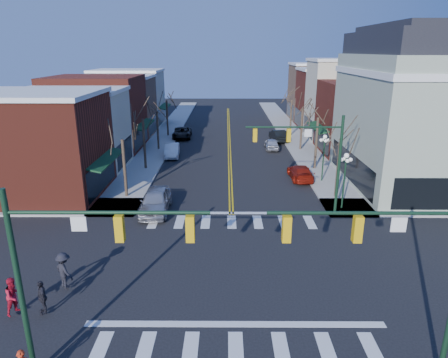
{
  "coord_description": "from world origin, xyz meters",
  "views": [
    {
      "loc": [
        -0.4,
        -19.1,
        11.31
      ],
      "look_at": [
        -0.54,
        7.2,
        2.8
      ],
      "focal_mm": 32.0,
      "sensor_mm": 36.0,
      "label": 1
    }
  ],
  "objects_px": {
    "car_right_far": "(278,135)",
    "pedestrian_dark_b": "(64,270)",
    "car_left_near": "(155,201)",
    "car_right_mid": "(272,144)",
    "lamppost_midblock": "(324,150)",
    "lamppost_corner": "(345,172)",
    "victorian_corner": "(428,109)",
    "pedestrian_dark_a": "(42,297)",
    "car_left_far": "(182,133)",
    "car_right_near": "(300,172)",
    "pedestrian_red_b": "(14,296)",
    "car_left_mid": "(172,150)"
  },
  "relations": [
    {
      "from": "victorian_corner",
      "to": "pedestrian_dark_b",
      "type": "bearing_deg",
      "value": -146.37
    },
    {
      "from": "lamppost_midblock",
      "to": "pedestrian_dark_b",
      "type": "distance_m",
      "value": 23.77
    },
    {
      "from": "victorian_corner",
      "to": "car_left_near",
      "type": "bearing_deg",
      "value": -163.57
    },
    {
      "from": "car_left_far",
      "to": "pedestrian_dark_b",
      "type": "bearing_deg",
      "value": -94.79
    },
    {
      "from": "lamppost_corner",
      "to": "pedestrian_red_b",
      "type": "bearing_deg",
      "value": -145.02
    },
    {
      "from": "car_left_mid",
      "to": "car_right_far",
      "type": "relative_size",
      "value": 0.94
    },
    {
      "from": "pedestrian_red_b",
      "to": "pedestrian_dark_b",
      "type": "distance_m",
      "value": 2.49
    },
    {
      "from": "car_left_near",
      "to": "car_right_near",
      "type": "height_order",
      "value": "car_left_near"
    },
    {
      "from": "car_right_far",
      "to": "pedestrian_dark_b",
      "type": "xyz_separation_m",
      "value": [
        -14.7,
        -33.91,
        0.32
      ]
    },
    {
      "from": "lamppost_corner",
      "to": "car_left_near",
      "type": "height_order",
      "value": "lamppost_corner"
    },
    {
      "from": "car_left_near",
      "to": "car_right_near",
      "type": "distance_m",
      "value": 14.27
    },
    {
      "from": "car_left_mid",
      "to": "car_right_far",
      "type": "bearing_deg",
      "value": 27.74
    },
    {
      "from": "car_left_near",
      "to": "car_left_far",
      "type": "distance_m",
      "value": 25.84
    },
    {
      "from": "car_right_far",
      "to": "lamppost_midblock",
      "type": "bearing_deg",
      "value": 89.29
    },
    {
      "from": "car_right_near",
      "to": "pedestrian_dark_a",
      "type": "height_order",
      "value": "pedestrian_dark_a"
    },
    {
      "from": "victorian_corner",
      "to": "car_left_far",
      "type": "distance_m",
      "value": 30.49
    },
    {
      "from": "car_right_near",
      "to": "car_right_far",
      "type": "relative_size",
      "value": 0.99
    },
    {
      "from": "car_right_mid",
      "to": "car_right_far",
      "type": "relative_size",
      "value": 0.85
    },
    {
      "from": "car_left_mid",
      "to": "pedestrian_dark_b",
      "type": "height_order",
      "value": "pedestrian_dark_b"
    },
    {
      "from": "pedestrian_dark_a",
      "to": "pedestrian_dark_b",
      "type": "height_order",
      "value": "pedestrian_dark_b"
    },
    {
      "from": "pedestrian_dark_a",
      "to": "car_left_far",
      "type": "bearing_deg",
      "value": 145.35
    },
    {
      "from": "car_right_far",
      "to": "pedestrian_dark_a",
      "type": "height_order",
      "value": "pedestrian_dark_a"
    },
    {
      "from": "victorian_corner",
      "to": "car_left_far",
      "type": "relative_size",
      "value": 2.79
    },
    {
      "from": "car_left_far",
      "to": "pedestrian_dark_b",
      "type": "height_order",
      "value": "pedestrian_dark_b"
    },
    {
      "from": "car_left_near",
      "to": "lamppost_midblock",
      "type": "bearing_deg",
      "value": 26.2
    },
    {
      "from": "pedestrian_red_b",
      "to": "pedestrian_dark_a",
      "type": "relative_size",
      "value": 1.1
    },
    {
      "from": "car_right_far",
      "to": "car_right_near",
      "type": "bearing_deg",
      "value": 83.21
    },
    {
      "from": "lamppost_midblock",
      "to": "car_left_near",
      "type": "bearing_deg",
      "value": -153.0
    },
    {
      "from": "victorian_corner",
      "to": "car_right_mid",
      "type": "distance_m",
      "value": 18.29
    },
    {
      "from": "lamppost_corner",
      "to": "car_left_far",
      "type": "distance_m",
      "value": 29.28
    },
    {
      "from": "victorian_corner",
      "to": "pedestrian_dark_a",
      "type": "distance_m",
      "value": 31.63
    },
    {
      "from": "lamppost_corner",
      "to": "car_left_mid",
      "type": "distance_m",
      "value": 21.37
    },
    {
      "from": "lamppost_midblock",
      "to": "lamppost_corner",
      "type": "bearing_deg",
      "value": -90.0
    },
    {
      "from": "victorian_corner",
      "to": "pedestrian_dark_a",
      "type": "height_order",
      "value": "victorian_corner"
    },
    {
      "from": "car_right_near",
      "to": "car_right_mid",
      "type": "xyz_separation_m",
      "value": [
        -1.35,
        11.63,
        0.0
      ]
    },
    {
      "from": "car_right_mid",
      "to": "pedestrian_dark_a",
      "type": "distance_m",
      "value": 34.25
    },
    {
      "from": "victorian_corner",
      "to": "car_right_mid",
      "type": "xyz_separation_m",
      "value": [
        -11.45,
        12.94,
        -5.99
      ]
    },
    {
      "from": "car_right_mid",
      "to": "victorian_corner",
      "type": "bearing_deg",
      "value": 132.73
    },
    {
      "from": "lamppost_corner",
      "to": "pedestrian_dark_b",
      "type": "relative_size",
      "value": 2.34
    },
    {
      "from": "victorian_corner",
      "to": "lamppost_corner",
      "type": "bearing_deg",
      "value": -144.14
    },
    {
      "from": "lamppost_corner",
      "to": "pedestrian_red_b",
      "type": "xyz_separation_m",
      "value": [
        -17.93,
        -12.54,
        -1.94
      ]
    },
    {
      "from": "car_right_near",
      "to": "pedestrian_dark_a",
      "type": "bearing_deg",
      "value": 51.47
    },
    {
      "from": "car_left_far",
      "to": "car_right_far",
      "type": "height_order",
      "value": "car_right_far"
    },
    {
      "from": "car_left_near",
      "to": "car_right_mid",
      "type": "relative_size",
      "value": 1.28
    },
    {
      "from": "lamppost_midblock",
      "to": "pedestrian_red_b",
      "type": "relative_size",
      "value": 2.48
    },
    {
      "from": "car_left_mid",
      "to": "pedestrian_dark_a",
      "type": "height_order",
      "value": "pedestrian_dark_a"
    },
    {
      "from": "car_left_near",
      "to": "car_right_far",
      "type": "xyz_separation_m",
      "value": [
        11.94,
        23.91,
        -0.09
      ]
    },
    {
      "from": "car_right_near",
      "to": "car_right_mid",
      "type": "height_order",
      "value": "car_right_mid"
    },
    {
      "from": "victorian_corner",
      "to": "pedestrian_red_b",
      "type": "xyz_separation_m",
      "value": [
        -26.23,
        -18.54,
        -5.63
      ]
    },
    {
      "from": "car_left_mid",
      "to": "car_right_mid",
      "type": "bearing_deg",
      "value": 12.83
    }
  ]
}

